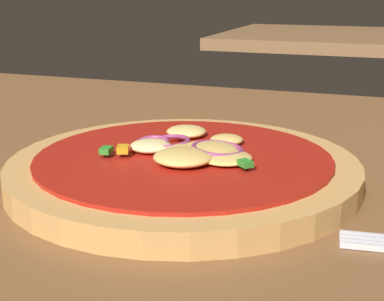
% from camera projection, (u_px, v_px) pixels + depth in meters
% --- Properties ---
extents(dining_table, '(1.24, 0.88, 0.03)m').
position_uv_depth(dining_table, '(153.00, 206.00, 0.46)').
color(dining_table, brown).
rests_on(dining_table, ground).
extents(pizza, '(0.28, 0.28, 0.03)m').
position_uv_depth(pizza, '(184.00, 167.00, 0.46)').
color(pizza, tan).
rests_on(pizza, dining_table).
extents(background_table, '(0.82, 0.61, 0.03)m').
position_uv_depth(background_table, '(358.00, 39.00, 1.77)').
color(background_table, brown).
rests_on(background_table, ground).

